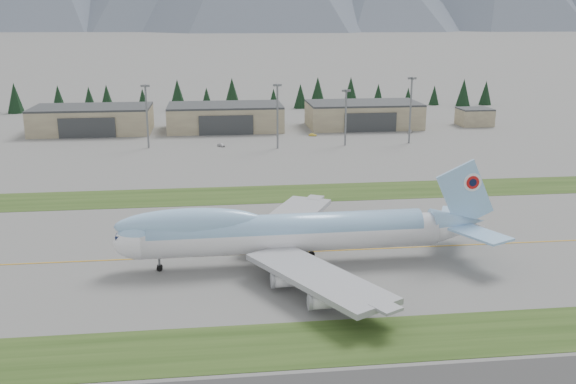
{
  "coord_description": "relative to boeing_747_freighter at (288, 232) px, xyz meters",
  "views": [
    {
      "loc": [
        -20.68,
        -122.58,
        46.87
      ],
      "look_at": [
        -3.9,
        17.77,
        8.0
      ],
      "focal_mm": 40.0,
      "sensor_mm": 36.0,
      "label": 1
    }
  ],
  "objects": [
    {
      "name": "service_vehicle_b",
      "position": [
        26.38,
        136.55,
        -6.55
      ],
      "size": [
        3.36,
        1.91,
        1.05
      ],
      "primitive_type": "imported",
      "rotation": [
        0.0,
        0.0,
        1.31
      ],
      "color": "yellow",
      "rests_on": "ground"
    },
    {
      "name": "floodlight_masts",
      "position": [
        17.32,
        116.53,
        9.55
      ],
      "size": [
        101.12,
        9.55,
        24.93
      ],
      "color": "slate",
      "rests_on": "ground"
    },
    {
      "name": "service_vehicle_a",
      "position": [
        -10.8,
        119.18,
        -6.55
      ],
      "size": [
        3.21,
        3.87,
        1.24
      ],
      "primitive_type": "imported",
      "rotation": [
        0.0,
        0.0,
        0.57
      ],
      "color": "silver",
      "rests_on": "ground"
    },
    {
      "name": "control_shed",
      "position": [
        101.75,
        154.1,
        -2.75
      ],
      "size": [
        14.0,
        12.0,
        7.6
      ],
      "color": "gray",
      "rests_on": "ground"
    },
    {
      "name": "service_vehicle_c",
      "position": [
        67.69,
        139.13,
        -6.55
      ],
      "size": [
        2.94,
        4.1,
        1.1
      ],
      "primitive_type": "imported",
      "rotation": [
        0.0,
        0.0,
        -0.41
      ],
      "color": "silver",
      "rests_on": "ground"
    },
    {
      "name": "hangar_center",
      "position": [
        -8.25,
        156.0,
        -1.17
      ],
      "size": [
        48.0,
        26.6,
        10.8
      ],
      "color": "gray",
      "rests_on": "ground"
    },
    {
      "name": "boeing_747_freighter",
      "position": [
        0.0,
        0.0,
        0.0
      ],
      "size": [
        74.89,
        65.17,
        19.88
      ],
      "rotation": [
        0.0,
        0.0,
        0.02
      ],
      "color": "white",
      "rests_on": "ground"
    },
    {
      "name": "grass_strip_far",
      "position": [
        6.75,
        51.1,
        -6.55
      ],
      "size": [
        400.0,
        18.0,
        0.08
      ],
      "primitive_type": "cube",
      "color": "#294117",
      "rests_on": "ground"
    },
    {
      "name": "grass_strip_near",
      "position": [
        6.75,
        -31.9,
        -6.55
      ],
      "size": [
        400.0,
        14.0,
        0.08
      ],
      "primitive_type": "cube",
      "color": "#294117",
      "rests_on": "ground"
    },
    {
      "name": "hangar_left",
      "position": [
        -63.25,
        156.0,
        -1.17
      ],
      "size": [
        48.0,
        26.6,
        10.8
      ],
      "color": "gray",
      "rests_on": "ground"
    },
    {
      "name": "conifer_belt",
      "position": [
        -1.16,
        218.34,
        0.56
      ],
      "size": [
        266.41,
        14.03,
        16.41
      ],
      "color": "black",
      "rests_on": "ground"
    },
    {
      "name": "taxiway_line_main",
      "position": [
        6.75,
        6.1,
        -6.55
      ],
      "size": [
        400.0,
        0.4,
        0.02
      ],
      "primitive_type": "cube",
      "color": "gold",
      "rests_on": "ground"
    },
    {
      "name": "ground",
      "position": [
        6.75,
        6.1,
        -6.55
      ],
      "size": [
        7000.0,
        7000.0,
        0.0
      ],
      "primitive_type": "plane",
      "color": "#5F5F5D",
      "rests_on": "ground"
    },
    {
      "name": "hangar_right",
      "position": [
        51.75,
        156.0,
        -1.17
      ],
      "size": [
        48.0,
        26.6,
        10.8
      ],
      "color": "gray",
      "rests_on": "ground"
    }
  ]
}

